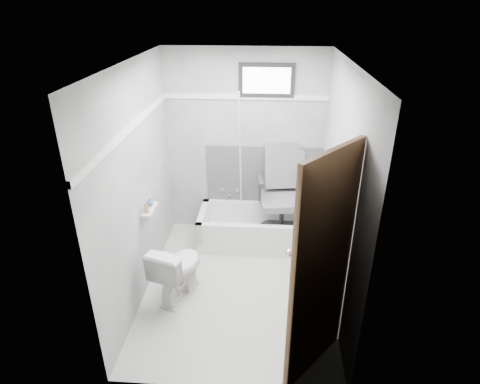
# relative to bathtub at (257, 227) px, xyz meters

# --- Properties ---
(floor) EXTENTS (2.60, 2.60, 0.00)m
(floor) POSITION_rel_bathtub_xyz_m (-0.19, -0.93, -0.21)
(floor) COLOR silver
(floor) RESTS_ON ground
(ceiling) EXTENTS (2.60, 2.60, 0.00)m
(ceiling) POSITION_rel_bathtub_xyz_m (-0.19, -0.93, 2.19)
(ceiling) COLOR silver
(ceiling) RESTS_ON floor
(wall_back) EXTENTS (2.00, 0.02, 2.40)m
(wall_back) POSITION_rel_bathtub_xyz_m (-0.19, 0.37, 0.99)
(wall_back) COLOR slate
(wall_back) RESTS_ON floor
(wall_front) EXTENTS (2.00, 0.02, 2.40)m
(wall_front) POSITION_rel_bathtub_xyz_m (-0.19, -2.23, 0.99)
(wall_front) COLOR slate
(wall_front) RESTS_ON floor
(wall_left) EXTENTS (0.02, 2.60, 2.40)m
(wall_left) POSITION_rel_bathtub_xyz_m (-1.19, -0.93, 0.99)
(wall_left) COLOR slate
(wall_left) RESTS_ON floor
(wall_right) EXTENTS (0.02, 2.60, 2.40)m
(wall_right) POSITION_rel_bathtub_xyz_m (0.81, -0.93, 0.99)
(wall_right) COLOR slate
(wall_right) RESTS_ON floor
(bathtub) EXTENTS (1.50, 0.70, 0.42)m
(bathtub) POSITION_rel_bathtub_xyz_m (0.00, 0.00, 0.00)
(bathtub) COLOR white
(bathtub) RESTS_ON floor
(office_chair) EXTENTS (0.76, 0.76, 1.15)m
(office_chair) POSITION_rel_bathtub_xyz_m (0.31, 0.02, 0.48)
(office_chair) COLOR #5C5C61
(office_chair) RESTS_ON bathtub
(toilet) EXTENTS (0.57, 0.75, 0.66)m
(toilet) POSITION_rel_bathtub_xyz_m (-0.81, -1.10, 0.12)
(toilet) COLOR white
(toilet) RESTS_ON floor
(door) EXTENTS (0.78, 0.78, 2.00)m
(door) POSITION_rel_bathtub_xyz_m (0.79, -2.21, 0.79)
(door) COLOR brown
(door) RESTS_ON floor
(window) EXTENTS (0.66, 0.04, 0.40)m
(window) POSITION_rel_bathtub_xyz_m (0.06, 0.36, 1.81)
(window) COLOR black
(window) RESTS_ON wall_back
(backerboard) EXTENTS (1.50, 0.02, 0.78)m
(backerboard) POSITION_rel_bathtub_xyz_m (0.06, 0.36, 0.59)
(backerboard) COLOR #4C4C4F
(backerboard) RESTS_ON wall_back
(trim_back) EXTENTS (2.00, 0.02, 0.06)m
(trim_back) POSITION_rel_bathtub_xyz_m (-0.19, 0.36, 1.61)
(trim_back) COLOR white
(trim_back) RESTS_ON wall_back
(trim_left) EXTENTS (0.02, 2.60, 0.06)m
(trim_left) POSITION_rel_bathtub_xyz_m (-1.17, -0.93, 1.61)
(trim_left) COLOR white
(trim_left) RESTS_ON wall_left
(pole) EXTENTS (0.02, 0.58, 1.88)m
(pole) POSITION_rel_bathtub_xyz_m (-0.23, 0.13, 0.84)
(pole) COLOR silver
(pole) RESTS_ON bathtub
(shelf) EXTENTS (0.10, 0.32, 0.02)m
(shelf) POSITION_rel_bathtub_xyz_m (-1.12, -0.86, 0.69)
(shelf) COLOR silver
(shelf) RESTS_ON wall_left
(soap_bottle_a) EXTENTS (0.06, 0.06, 0.10)m
(soap_bottle_a) POSITION_rel_bathtub_xyz_m (-1.13, -0.94, 0.76)
(soap_bottle_a) COLOR #98764C
(soap_bottle_a) RESTS_ON shelf
(soap_bottle_b) EXTENTS (0.09, 0.09, 0.09)m
(soap_bottle_b) POSITION_rel_bathtub_xyz_m (-1.13, -0.80, 0.75)
(soap_bottle_b) COLOR #476182
(soap_bottle_b) RESTS_ON shelf
(faucet) EXTENTS (0.26, 0.10, 0.16)m
(faucet) POSITION_rel_bathtub_xyz_m (-0.39, 0.34, 0.34)
(faucet) COLOR silver
(faucet) RESTS_ON wall_back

